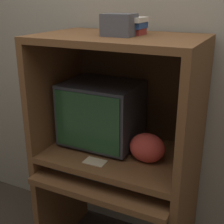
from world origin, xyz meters
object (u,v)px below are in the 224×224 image
Objects in this scene: crt_monitor at (102,113)px; keyboard at (89,171)px; snack_bag at (147,148)px; book_stack at (128,25)px; mouse at (135,182)px; storage_box at (119,25)px.

crt_monitor is 1.02× the size of keyboard.
book_stack reaches higher than snack_bag.
book_stack is at bearing 150.20° from snack_bag.
mouse is 0.85m from storage_box.
keyboard is 2.15× the size of snack_bag.
storage_box reaches higher than crt_monitor.
storage_box is (0.14, 0.10, 0.83)m from keyboard.
keyboard is 2.42× the size of book_stack.
mouse is at bearing 0.41° from keyboard.
mouse is 0.85m from book_stack.
storage_box is at bearing -29.63° from crt_monitor.
crt_monitor is 0.35m from keyboard.
storage_box is at bearing 178.20° from snack_bag.
snack_bag is 0.68m from storage_box.
crt_monitor reaches higher than mouse.
book_stack is (-0.13, 0.19, 0.82)m from mouse.
mouse is 0.39× the size of book_stack.
snack_bag is at bearing -1.80° from storage_box.
book_stack is 0.09m from storage_box.
mouse is 0.45× the size of storage_box.
snack_bag is (0.32, 0.09, 0.18)m from keyboard.
snack_bag is at bearing 16.33° from keyboard.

